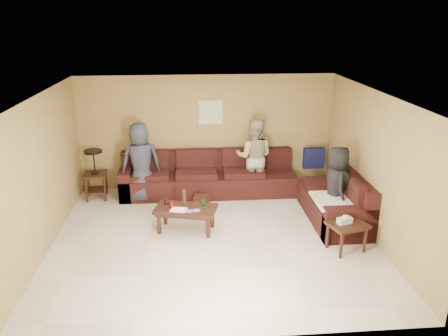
% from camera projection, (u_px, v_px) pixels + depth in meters
% --- Properties ---
extents(room, '(5.60, 5.50, 2.50)m').
position_uv_depth(room, '(213.00, 147.00, 7.04)').
color(room, beige).
rests_on(room, ground).
extents(sectional_sofa, '(4.65, 2.90, 0.97)m').
position_uv_depth(sectional_sofa, '(249.00, 187.00, 8.98)').
color(sectional_sofa, black).
rests_on(sectional_sofa, ground).
extents(coffee_table, '(1.18, 0.78, 0.73)m').
position_uv_depth(coffee_table, '(186.00, 211.00, 7.77)').
color(coffee_table, black).
rests_on(coffee_table, ground).
extents(end_table_left, '(0.50, 0.50, 1.06)m').
position_uv_depth(end_table_left, '(95.00, 174.00, 9.09)').
color(end_table_left, black).
rests_on(end_table_left, ground).
extents(side_table_right, '(0.71, 0.64, 0.63)m').
position_uv_depth(side_table_right, '(347.00, 227.00, 7.10)').
color(side_table_right, black).
rests_on(side_table_right, ground).
extents(waste_bin, '(0.32, 0.32, 0.33)m').
position_uv_depth(waste_bin, '(201.00, 203.00, 8.61)').
color(waste_bin, black).
rests_on(waste_bin, ground).
extents(wall_art, '(0.52, 0.04, 0.52)m').
position_uv_depth(wall_art, '(211.00, 112.00, 9.37)').
color(wall_art, '#CCB77F').
rests_on(wall_art, ground).
extents(person_left, '(0.92, 0.71, 1.66)m').
position_uv_depth(person_left, '(141.00, 162.00, 8.93)').
color(person_left, '#2A2C3B').
rests_on(person_left, ground).
extents(person_middle, '(0.94, 0.81, 1.65)m').
position_uv_depth(person_middle, '(254.00, 157.00, 9.28)').
color(person_middle, tan).
rests_on(person_middle, ground).
extents(person_right, '(0.51, 0.75, 1.49)m').
position_uv_depth(person_right, '(336.00, 186.00, 7.91)').
color(person_right, black).
rests_on(person_right, ground).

